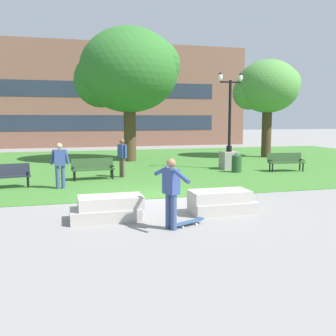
% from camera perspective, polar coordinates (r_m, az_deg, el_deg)
% --- Properties ---
extents(ground_plane, '(140.00, 140.00, 0.00)m').
position_cam_1_polar(ground_plane, '(12.97, -1.91, -4.52)').
color(ground_plane, gray).
extents(grass_lawn, '(40.00, 20.00, 0.02)m').
position_cam_1_polar(grass_lawn, '(22.70, -7.79, 0.53)').
color(grass_lawn, '#3D752D').
rests_on(grass_lawn, ground).
extents(concrete_block_center, '(1.87, 0.90, 0.64)m').
position_cam_1_polar(concrete_block_center, '(10.38, -8.75, -5.85)').
color(concrete_block_center, '#B2ADA3').
rests_on(concrete_block_center, ground).
extents(concrete_block_left, '(1.82, 0.90, 0.64)m').
position_cam_1_polar(concrete_block_left, '(11.16, 7.71, -4.91)').
color(concrete_block_left, '#B2ADA3').
rests_on(concrete_block_left, ground).
extents(person_skateboarder, '(0.50, 1.54, 1.71)m').
position_cam_1_polar(person_skateboarder, '(9.32, 0.46, -3.06)').
color(person_skateboarder, '#384C7A').
rests_on(person_skateboarder, ground).
extents(skateboard, '(1.01, 0.60, 0.14)m').
position_cam_1_polar(skateboard, '(9.80, 2.74, -7.91)').
color(skateboard, '#2D4C75').
rests_on(skateboard, ground).
extents(park_bench_near_left, '(1.84, 0.68, 0.90)m').
position_cam_1_polar(park_bench_near_left, '(17.18, -10.84, 0.08)').
color(park_bench_near_left, '#284723').
rests_on(park_bench_near_left, grass_lawn).
extents(park_bench_near_right, '(1.86, 0.79, 0.90)m').
position_cam_1_polar(park_bench_near_right, '(16.00, -22.58, -0.87)').
color(park_bench_near_right, '#1E232D').
rests_on(park_bench_near_right, grass_lawn).
extents(park_bench_far_left, '(1.84, 0.71, 0.90)m').
position_cam_1_polar(park_bench_far_left, '(20.37, 16.70, 1.02)').
color(park_bench_far_left, '#284723').
rests_on(park_bench_far_left, grass_lawn).
extents(lamp_post_left, '(1.32, 0.80, 4.93)m').
position_cam_1_polar(lamp_post_left, '(20.56, 8.86, 2.65)').
color(lamp_post_left, gray).
rests_on(lamp_post_left, grass_lawn).
extents(tree_far_left, '(6.23, 5.93, 8.00)m').
position_cam_1_polar(tree_far_left, '(24.36, -5.84, 13.75)').
color(tree_far_left, '#4C3823').
rests_on(tree_far_left, grass_lawn).
extents(tree_far_right, '(4.31, 4.10, 6.46)m').
position_cam_1_polar(tree_far_right, '(27.38, 14.19, 11.24)').
color(tree_far_right, '#42301E').
rests_on(tree_far_right, grass_lawn).
extents(trash_bin, '(0.49, 0.49, 0.96)m').
position_cam_1_polar(trash_bin, '(19.40, 9.93, 0.81)').
color(trash_bin, '#234C28').
rests_on(trash_bin, grass_lawn).
extents(person_bystander_near_lawn, '(0.39, 0.62, 1.71)m').
position_cam_1_polar(person_bystander_near_lawn, '(17.60, -6.66, 1.79)').
color(person_bystander_near_lawn, brown).
rests_on(person_bystander_near_lawn, grass_lawn).
extents(person_bystander_far_lawn, '(0.73, 0.26, 1.71)m').
position_cam_1_polar(person_bystander_far_lawn, '(15.16, -15.42, 0.70)').
color(person_bystander_far_lawn, '#384C7A').
rests_on(person_bystander_far_lawn, grass_lawn).
extents(building_facade_distant, '(27.34, 1.03, 9.47)m').
position_cam_1_polar(building_facade_distant, '(37.14, -9.02, 10.40)').
color(building_facade_distant, brown).
rests_on(building_facade_distant, ground).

